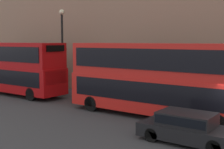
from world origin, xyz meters
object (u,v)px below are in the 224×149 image
Objects in this scene: bus_second_in_queue at (10,66)px; car_dark_sedan at (188,127)px; bus_leading at (156,77)px; pedestrian at (36,83)px.

bus_second_in_queue is 17.97m from car_dark_sedan.
bus_leading is 2.56× the size of car_dark_sedan.
bus_leading is 5.13m from car_dark_sedan.
bus_second_in_queue is at bearing 79.05° from car_dark_sedan.
bus_leading is 1.01× the size of bus_second_in_queue.
pedestrian is (2.07, 13.28, -1.72)m from bus_leading.
bus_second_in_queue reaches higher than car_dark_sedan.
pedestrian is at bearing 71.88° from car_dark_sedan.
car_dark_sedan is at bearing -134.58° from bus_leading.
bus_leading is at bearing 45.42° from car_dark_sedan.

